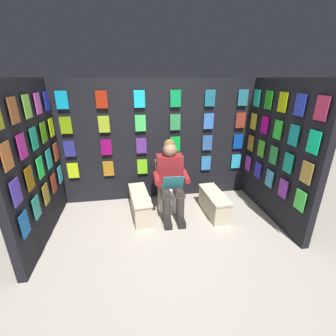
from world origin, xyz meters
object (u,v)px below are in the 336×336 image
at_px(toilet, 168,189).
at_px(comic_longbox_near, 140,204).
at_px(person_reading, 171,179).
at_px(comic_longbox_far, 214,203).

xyz_separation_m(toilet, comic_longbox_near, (0.48, 0.21, -0.14)).
distance_m(toilet, comic_longbox_near, 0.54).
height_order(toilet, person_reading, person_reading).
xyz_separation_m(person_reading, comic_longbox_far, (-0.68, 0.11, -0.42)).
distance_m(comic_longbox_near, comic_longbox_far, 1.17).
xyz_separation_m(toilet, person_reading, (0.00, 0.23, 0.27)).
height_order(toilet, comic_longbox_near, toilet).
relative_size(toilet, comic_longbox_far, 1.01).
relative_size(comic_longbox_near, comic_longbox_far, 1.10).
height_order(comic_longbox_near, comic_longbox_far, comic_longbox_near).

